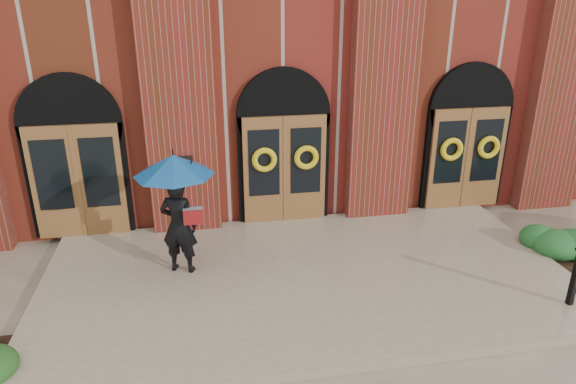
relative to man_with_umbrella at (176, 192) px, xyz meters
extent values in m
plane|color=tan|center=(2.37, -0.74, -1.79)|extent=(90.00, 90.00, 0.00)
cube|color=tan|center=(2.37, -0.59, -1.71)|extent=(10.00, 5.30, 0.15)
cube|color=maroon|center=(2.37, 8.16, 1.71)|extent=(16.00, 12.00, 7.00)
cube|color=black|center=(0.12, 1.73, -0.14)|extent=(0.40, 0.05, 0.55)
cube|color=maroon|center=(0.12, 1.98, 1.71)|extent=(1.50, 0.45, 7.00)
cube|color=maroon|center=(4.62, 1.98, 1.71)|extent=(1.50, 0.45, 7.00)
cube|color=maroon|center=(9.12, 1.98, 1.71)|extent=(1.50, 0.45, 7.00)
cube|color=brown|center=(-2.13, 1.97, -0.39)|extent=(1.90, 0.10, 2.50)
cylinder|color=black|center=(-2.13, 2.11, 0.86)|extent=(2.10, 0.22, 2.10)
cube|color=brown|center=(2.37, 1.97, -0.39)|extent=(1.90, 0.10, 2.50)
cylinder|color=black|center=(2.37, 2.11, 0.86)|extent=(2.10, 0.22, 2.10)
cube|color=brown|center=(6.87, 1.97, -0.39)|extent=(1.90, 0.10, 2.50)
cylinder|color=black|center=(6.87, 2.11, 0.86)|extent=(2.10, 0.22, 2.10)
torus|color=yellow|center=(1.89, 1.85, -0.09)|extent=(0.57, 0.13, 0.57)
torus|color=yellow|center=(2.85, 1.85, -0.09)|extent=(0.57, 0.13, 0.57)
torus|color=yellow|center=(6.39, 1.85, -0.09)|extent=(0.57, 0.13, 0.57)
torus|color=yellow|center=(7.35, 1.85, -0.09)|extent=(0.57, 0.13, 0.57)
imported|color=black|center=(0.00, 0.00, -0.69)|extent=(0.81, 0.66, 1.90)
cone|color=#114C89|center=(0.00, 0.00, 0.51)|extent=(1.88, 1.88, 0.38)
cylinder|color=black|center=(0.05, -0.05, 0.01)|extent=(0.02, 0.02, 0.63)
cube|color=#A8AAAD|center=(0.28, -0.15, -0.43)|extent=(0.39, 0.29, 0.28)
cube|color=maroon|center=(0.28, -0.25, -0.43)|extent=(0.34, 0.14, 0.28)
cube|color=black|center=(6.62, -2.40, -1.12)|extent=(0.11, 0.11, 1.03)
ellipsoid|color=#1F5522|center=(7.47, -0.74, -1.52)|extent=(1.51, 1.29, 0.53)
camera|label=1|loc=(0.44, -8.97, 3.44)|focal=32.00mm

